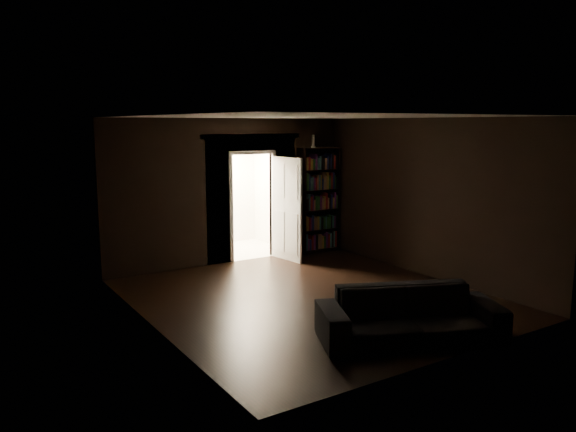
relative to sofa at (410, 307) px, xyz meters
name	(u,v)px	position (x,y,z in m)	size (l,w,h in m)	color
ground	(311,298)	(-0.05, 2.10, -0.44)	(5.50, 5.50, 0.00)	black
room_walls	(274,185)	(-0.06, 3.17, 1.25)	(5.02, 5.61, 2.84)	black
kitchen_alcove	(227,193)	(0.45, 5.97, 0.77)	(2.20, 1.80, 2.60)	beige
sofa	(410,307)	(0.00, 0.00, 0.00)	(2.27, 0.98, 0.87)	black
bookshelf	(319,200)	(1.95, 4.69, 0.66)	(0.90, 0.32, 2.20)	black
refrigerator	(197,212)	(-0.15, 6.21, 0.39)	(0.74, 0.68, 1.65)	white
door	(287,209)	(0.98, 4.41, 0.59)	(0.85, 0.05, 2.05)	silver
figurine	(313,141)	(1.83, 4.73, 1.90)	(0.09, 0.09, 0.27)	white
bottles	(201,168)	(-0.08, 6.13, 1.34)	(0.60, 0.08, 0.25)	black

